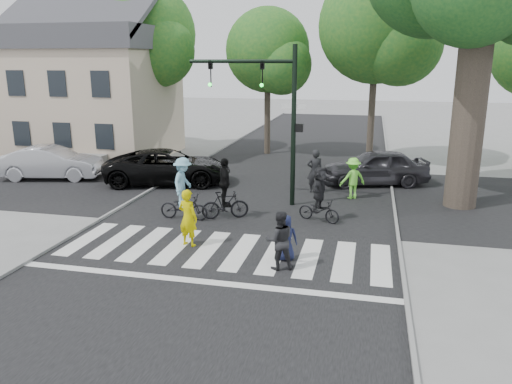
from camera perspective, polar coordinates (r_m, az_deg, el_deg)
ground at (r=13.97m, az=-4.82°, el=-8.13°), size 120.00×120.00×0.00m
road_stem at (r=18.51m, az=-0.11°, el=-2.24°), size 10.00×70.00×0.01m
road_cross at (r=21.33m, az=1.72°, el=0.07°), size 70.00×10.00×0.01m
curb_left at (r=20.20m, az=-14.21°, el=-1.11°), size 0.10×70.00×0.10m
curb_right at (r=18.08m, az=15.69°, el=-3.08°), size 0.10×70.00×0.10m
crosswalk at (r=14.55m, az=-4.02°, el=-7.12°), size 10.00×3.85×0.01m
traffic_signal at (r=18.85m, az=1.78°, el=10.14°), size 4.45×0.29×6.00m
bg_tree_0 at (r=33.36m, az=-19.88°, el=15.20°), size 5.46×5.20×8.97m
bg_tree_1 at (r=30.51m, az=-12.17°, el=16.80°), size 6.09×5.80×9.80m
bg_tree_2 at (r=29.42m, az=1.75°, el=15.49°), size 5.04×4.80×8.40m
bg_tree_3 at (r=27.54m, az=14.26°, el=17.53°), size 6.30×6.00×10.20m
house at (r=30.50m, az=-17.93°, el=11.05°), size 8.40×8.10×8.82m
pedestrian_woman at (r=15.06m, az=-7.79°, el=-2.94°), size 0.74×0.59×1.76m
pedestrian_child at (r=13.95m, az=3.45°, el=-5.25°), size 0.70×0.52×1.31m
pedestrian_adult at (r=13.32m, az=2.68°, el=-5.53°), size 0.95×0.85×1.62m
cyclist_left at (r=17.55m, az=-8.30°, el=-0.12°), size 1.75×1.14×2.21m
cyclist_mid at (r=17.51m, az=-3.58°, el=-0.25°), size 1.71×1.09×2.17m
cyclist_right at (r=17.30m, az=7.27°, el=-0.61°), size 1.63×1.50×1.95m
car_suv at (r=22.91m, az=-10.03°, el=2.86°), size 6.06×3.85×1.56m
car_silver at (r=25.38m, az=-22.37°, el=3.11°), size 4.93×2.59×1.55m
car_grey at (r=23.01m, az=13.45°, el=2.78°), size 5.00×3.04×1.59m
bystander_hivis at (r=20.44m, az=10.99°, el=1.55°), size 1.25×1.08×1.68m
bystander_dark at (r=21.14m, az=6.74°, el=2.40°), size 0.75×0.57×1.85m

